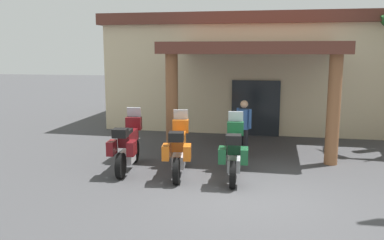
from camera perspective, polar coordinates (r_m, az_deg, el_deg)
name	(u,v)px	position (r m, az deg, el deg)	size (l,w,h in m)	color
ground_plane	(248,196)	(9.49, 7.79, -10.34)	(80.00, 80.00, 0.00)	#424244
motel_building	(260,70)	(18.68, 9.40, 6.92)	(12.75, 10.85, 4.63)	beige
motorcycle_maroon	(127,145)	(11.26, -8.94, -3.44)	(0.73, 2.21, 1.61)	black
motorcycle_orange	(179,149)	(10.71, -1.88, -4.00)	(0.78, 2.21, 1.61)	black
motorcycle_green	(234,152)	(10.46, 5.87, -4.39)	(0.72, 2.21, 1.61)	black
pedestrian	(244,124)	(12.51, 7.19, -0.59)	(0.46, 0.32, 1.74)	black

